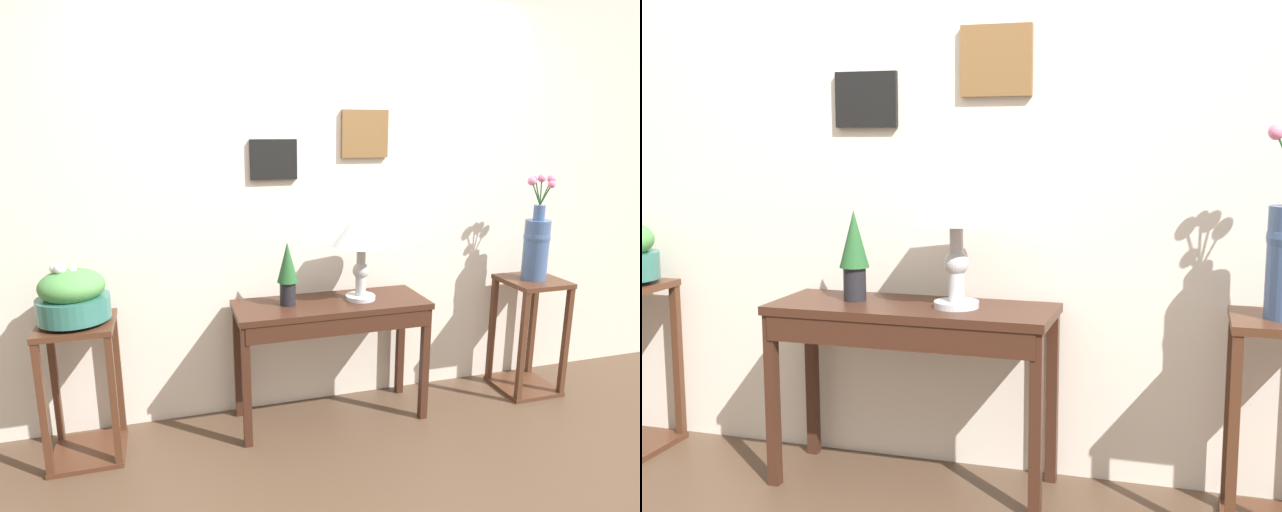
{
  "view_description": "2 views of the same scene",
  "coord_description": "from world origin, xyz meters",
  "views": [
    {
      "loc": [
        -0.92,
        -1.81,
        1.72
      ],
      "look_at": [
        -0.09,
        1.01,
        1.03
      ],
      "focal_mm": 29.98,
      "sensor_mm": 36.0,
      "label": 1
    },
    {
      "loc": [
        1.03,
        -1.86,
        1.37
      ],
      "look_at": [
        0.17,
        1.11,
        0.94
      ],
      "focal_mm": 44.38,
      "sensor_mm": 36.0,
      "label": 2
    }
  ],
  "objects": [
    {
      "name": "back_wall_with_art",
      "position": [
        0.0,
        1.33,
        1.4
      ],
      "size": [
        9.0,
        0.13,
        2.8
      ],
      "color": "beige",
      "rests_on": "ground"
    },
    {
      "name": "pedestal_stand_right",
      "position": [
        1.36,
        1.02,
        0.39
      ],
      "size": [
        0.37,
        0.37,
        0.78
      ],
      "color": "#472819",
      "rests_on": "ground"
    },
    {
      "name": "table_lamp",
      "position": [
        0.17,
        1.03,
        1.15
      ],
      "size": [
        0.34,
        0.34,
        0.55
      ],
      "color": "#B7B7BC",
      "rests_on": "console_table"
    },
    {
      "name": "console_table",
      "position": [
        -0.02,
        1.01,
        0.63
      ],
      "size": [
        1.14,
        0.41,
        0.74
      ],
      "color": "#381E14",
      "rests_on": "ground"
    },
    {
      "name": "potted_plant_on_console",
      "position": [
        -0.27,
        1.05,
        0.95
      ],
      "size": [
        0.12,
        0.12,
        0.37
      ],
      "color": "black",
      "rests_on": "console_table"
    }
  ]
}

